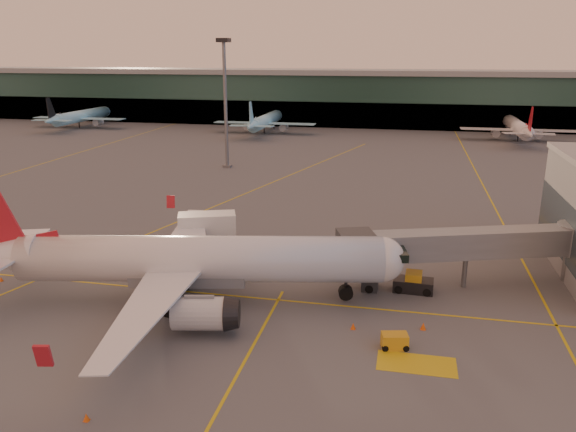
% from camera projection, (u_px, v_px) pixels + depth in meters
% --- Properties ---
extents(ground, '(600.00, 600.00, 0.00)m').
position_uv_depth(ground, '(211.00, 318.00, 50.37)').
color(ground, '#4C4F54').
rests_on(ground, ground).
extents(taxi_markings, '(100.12, 173.00, 0.01)m').
position_uv_depth(taxi_markings, '(260.00, 195.00, 93.59)').
color(taxi_markings, gold).
rests_on(taxi_markings, ground).
extents(terminal, '(400.00, 20.00, 17.60)m').
position_uv_depth(terminal, '(359.00, 98.00, 180.95)').
color(terminal, '#19382D').
rests_on(terminal, ground).
extents(mast_west_near, '(2.40, 2.40, 25.60)m').
position_uv_depth(mast_west_near, '(225.00, 94.00, 112.15)').
color(mast_west_near, slate).
rests_on(mast_west_near, ground).
extents(distant_aircraft_row, '(225.00, 34.00, 13.00)m').
position_uv_depth(distant_aircraft_row, '(175.00, 130.00, 171.93)').
color(distant_aircraft_row, '#95DFFA').
rests_on(distant_aircraft_row, ground).
extents(main_airplane, '(41.71, 37.89, 12.67)m').
position_uv_depth(main_airplane, '(186.00, 261.00, 52.66)').
color(main_airplane, white).
rests_on(main_airplane, ground).
extents(jet_bridge, '(26.42, 11.59, 6.15)m').
position_uv_depth(jet_bridge, '(481.00, 246.00, 56.16)').
color(jet_bridge, slate).
rests_on(jet_bridge, ground).
extents(catering_truck, '(7.10, 4.88, 5.07)m').
position_uv_depth(catering_truck, '(208.00, 232.00, 65.21)').
color(catering_truck, '#A81828').
rests_on(catering_truck, ground).
extents(gpu_cart, '(2.36, 1.71, 1.25)m').
position_uv_depth(gpu_cart, '(395.00, 341.00, 45.12)').
color(gpu_cart, gold).
rests_on(gpu_cart, ground).
extents(pushback_tug, '(3.99, 2.30, 2.00)m').
position_uv_depth(pushback_tug, '(413.00, 284.00, 55.84)').
color(pushback_tug, black).
rests_on(pushback_tug, ground).
extents(cone_nose, '(0.50, 0.50, 0.63)m').
position_uv_depth(cone_nose, '(423.00, 326.00, 48.24)').
color(cone_nose, '#E5530C').
rests_on(cone_nose, ground).
extents(cone_tail, '(0.38, 0.38, 0.49)m').
position_uv_depth(cone_tail, '(1.00, 279.00, 58.44)').
color(cone_tail, '#E5530C').
rests_on(cone_tail, ground).
extents(cone_wing_right, '(0.42, 0.42, 0.54)m').
position_uv_depth(cone_wing_right, '(86.00, 417.00, 36.29)').
color(cone_wing_right, '#E5530C').
rests_on(cone_wing_right, ground).
extents(cone_wing_left, '(0.45, 0.45, 0.58)m').
position_uv_depth(cone_wing_left, '(227.00, 242.00, 69.67)').
color(cone_wing_left, '#E5530C').
rests_on(cone_wing_left, ground).
extents(cone_fwd, '(0.44, 0.44, 0.57)m').
position_uv_depth(cone_fwd, '(353.00, 326.00, 48.33)').
color(cone_fwd, '#E5530C').
rests_on(cone_fwd, ground).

